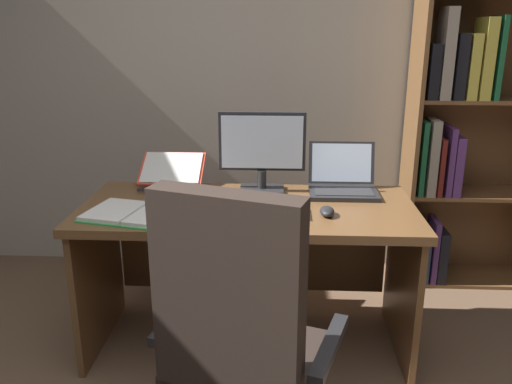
% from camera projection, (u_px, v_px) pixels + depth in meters
% --- Properties ---
extents(wall_back, '(5.40, 0.12, 2.77)m').
position_uv_depth(wall_back, '(259.00, 51.00, 3.22)').
color(wall_back, '#A89E8E').
rests_on(wall_back, ground).
extents(desk, '(1.55, 0.70, 0.74)m').
position_uv_depth(desk, '(249.00, 240.00, 2.57)').
color(desk, brown).
rests_on(desk, ground).
extents(bookshelf, '(0.80, 0.33, 2.26)m').
position_uv_depth(bookshelf, '(466.00, 99.00, 3.00)').
color(bookshelf, brown).
rests_on(bookshelf, ground).
extents(office_chair, '(0.70, 0.62, 1.08)m').
position_uv_depth(office_chair, '(242.00, 358.00, 1.77)').
color(office_chair, '#232326').
rests_on(office_chair, ground).
extents(monitor, '(0.43, 0.16, 0.40)m').
position_uv_depth(monitor, '(262.00, 153.00, 2.58)').
color(monitor, '#232326').
rests_on(monitor, desk).
extents(laptop, '(0.33, 0.29, 0.23)m').
position_uv_depth(laptop, '(343.00, 183.00, 2.61)').
color(laptop, '#232326').
rests_on(laptop, desk).
extents(keyboard, '(0.42, 0.15, 0.02)m').
position_uv_depth(keyboard, '(259.00, 212.00, 2.31)').
color(keyboard, '#232326').
rests_on(keyboard, desk).
extents(computer_mouse, '(0.06, 0.10, 0.04)m').
position_uv_depth(computer_mouse, '(327.00, 211.00, 2.30)').
color(computer_mouse, '#232326').
rests_on(computer_mouse, desk).
extents(reading_stand_with_book, '(0.33, 0.28, 0.15)m').
position_uv_depth(reading_stand_with_book, '(171.00, 172.00, 2.71)').
color(reading_stand_with_book, '#232326').
rests_on(reading_stand_with_book, desk).
extents(open_binder, '(0.48, 0.38, 0.02)m').
position_uv_depth(open_binder, '(136.00, 214.00, 2.29)').
color(open_binder, green).
rests_on(open_binder, desk).
extents(notepad, '(0.16, 0.22, 0.01)m').
position_uv_depth(notepad, '(200.00, 205.00, 2.43)').
color(notepad, silver).
rests_on(notepad, desk).
extents(pen, '(0.14, 0.03, 0.01)m').
position_uv_depth(pen, '(204.00, 203.00, 2.42)').
color(pen, black).
rests_on(pen, notepad).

